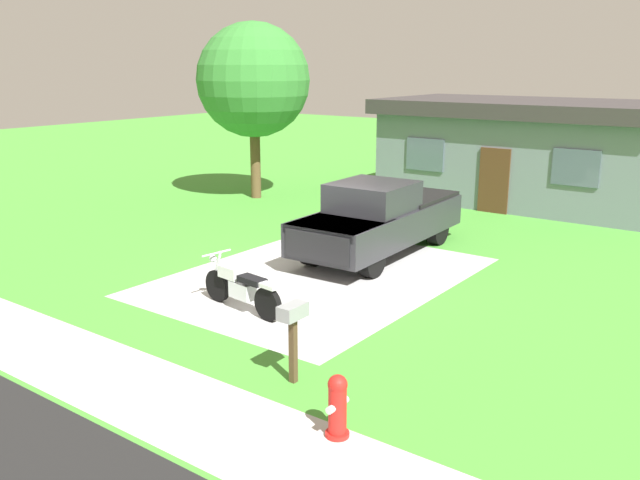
% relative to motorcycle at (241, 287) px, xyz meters
% --- Properties ---
extents(ground_plane, '(80.00, 80.00, 0.00)m').
position_rel_motorcycle_xyz_m(ground_plane, '(-0.06, 2.64, -0.47)').
color(ground_plane, '#469533').
extents(driveway_pad, '(5.60, 7.52, 0.01)m').
position_rel_motorcycle_xyz_m(driveway_pad, '(-0.06, 2.64, -0.47)').
color(driveway_pad, '#B2B2B2').
rests_on(driveway_pad, ground).
extents(sidewalk_strip, '(36.00, 1.80, 0.01)m').
position_rel_motorcycle_xyz_m(sidewalk_strip, '(-0.06, -3.36, -0.47)').
color(sidewalk_strip, '#BBBBB6').
rests_on(sidewalk_strip, ground).
extents(motorcycle, '(2.21, 0.70, 1.09)m').
position_rel_motorcycle_xyz_m(motorcycle, '(0.00, 0.00, 0.00)').
color(motorcycle, black).
rests_on(motorcycle, ground).
extents(pickup_truck, '(2.18, 5.69, 1.90)m').
position_rel_motorcycle_xyz_m(pickup_truck, '(0.05, 5.14, 0.48)').
color(pickup_truck, black).
rests_on(pickup_truck, ground).
extents(fire_hydrant, '(0.32, 0.40, 0.87)m').
position_rel_motorcycle_xyz_m(fire_hydrant, '(4.18, -2.68, -0.05)').
color(fire_hydrant, red).
rests_on(fire_hydrant, ground).
extents(mailbox, '(0.26, 0.48, 1.26)m').
position_rel_motorcycle_xyz_m(mailbox, '(2.75, -1.81, 0.51)').
color(mailbox, '#4C3823').
rests_on(mailbox, ground).
extents(shade_tree, '(3.96, 3.96, 6.14)m').
position_rel_motorcycle_xyz_m(shade_tree, '(-7.45, 8.81, 3.67)').
color(shade_tree, brown).
rests_on(shade_tree, ground).
extents(neighbor_house, '(9.60, 5.60, 3.50)m').
position_rel_motorcycle_xyz_m(neighbor_house, '(0.46, 14.00, 1.32)').
color(neighbor_house, slate).
rests_on(neighbor_house, ground).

